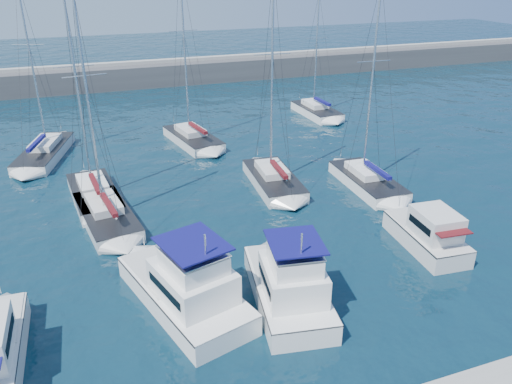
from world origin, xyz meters
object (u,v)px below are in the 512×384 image
object	(u,v)px
sailboat_back_c	(316,111)
motor_yacht_port_inner	(187,289)
motor_yacht_stbd_inner	(289,287)
sailboat_mid_d	(273,179)
motor_yacht_stbd_outer	(429,235)
sailboat_mid_b	(106,215)
sailboat_mid_e	(367,181)
sailboat_mid_a	(94,194)
sailboat_back_b	(193,138)
sailboat_back_a	(45,152)

from	to	relation	value
sailboat_back_c	motor_yacht_port_inner	bearing A→B (deg)	-128.23
motor_yacht_port_inner	motor_yacht_stbd_inner	world-z (taller)	same
motor_yacht_port_inner	sailboat_mid_d	xyz separation A→B (m)	(9.88, 12.89, -0.59)
motor_yacht_stbd_outer	sailboat_mid_d	size ratio (longest dim) A/B	0.39
sailboat_mid_b	sailboat_mid_e	distance (m)	20.03
sailboat_mid_e	sailboat_mid_d	bearing A→B (deg)	160.47
sailboat_mid_d	sailboat_back_c	world-z (taller)	sailboat_mid_d
sailboat_mid_b	sailboat_mid_d	bearing A→B (deg)	-0.58
motor_yacht_port_inner	sailboat_mid_a	xyz separation A→B (m)	(-3.75, 14.87, -0.60)
motor_yacht_stbd_outer	sailboat_mid_b	bearing A→B (deg)	155.53
motor_yacht_port_inner	sailboat_mid_d	size ratio (longest dim) A/B	0.58
sailboat_back_b	sailboat_back_c	distance (m)	16.60
sailboat_mid_d	sailboat_mid_b	bearing A→B (deg)	-167.57
sailboat_mid_e	motor_yacht_port_inner	bearing A→B (deg)	-146.94
motor_yacht_stbd_inner	sailboat_back_a	size ratio (longest dim) A/B	0.51
motor_yacht_stbd_inner	sailboat_back_a	bearing A→B (deg)	123.77
sailboat_mid_b	sailboat_back_c	bearing A→B (deg)	28.13
motor_yacht_port_inner	sailboat_mid_b	world-z (taller)	sailboat_mid_b
motor_yacht_port_inner	motor_yacht_stbd_inner	size ratio (longest dim) A/B	1.17
sailboat_mid_b	sailboat_mid_d	xyz separation A→B (m)	(13.07, 1.87, 0.00)
sailboat_mid_d	sailboat_mid_e	world-z (taller)	sailboat_mid_d
motor_yacht_port_inner	sailboat_mid_d	distance (m)	16.25
motor_yacht_port_inner	sailboat_back_c	xyz separation A→B (m)	(22.08, 29.95, -0.62)
sailboat_back_c	motor_yacht_stbd_inner	bearing A→B (deg)	-120.27
sailboat_mid_a	sailboat_mid_e	size ratio (longest dim) A/B	1.01
motor_yacht_port_inner	sailboat_mid_e	bearing A→B (deg)	15.26
motor_yacht_stbd_outer	sailboat_mid_e	bearing A→B (deg)	85.97
motor_yacht_stbd_outer	sailboat_mid_a	size ratio (longest dim) A/B	0.40
motor_yacht_port_inner	sailboat_back_a	distance (m)	26.98
motor_yacht_stbd_inner	sailboat_mid_d	distance (m)	15.29
sailboat_mid_a	sailboat_mid_b	bearing A→B (deg)	-87.70
sailboat_back_a	sailboat_back_c	distance (m)	29.80
motor_yacht_port_inner	sailboat_back_a	size ratio (longest dim) A/B	0.60
motor_yacht_stbd_outer	sailboat_mid_d	bearing A→B (deg)	118.87
sailboat_mid_e	sailboat_back_c	size ratio (longest dim) A/B	1.13
sailboat_mid_e	sailboat_back_a	size ratio (longest dim) A/B	0.98
motor_yacht_stbd_inner	sailboat_mid_b	bearing A→B (deg)	132.42
sailboat_back_b	motor_yacht_stbd_inner	bearing A→B (deg)	-103.16
motor_yacht_stbd_outer	sailboat_back_a	xyz separation A→B (m)	(-22.83, 25.24, -0.42)
sailboat_mid_a	sailboat_back_c	world-z (taller)	sailboat_mid_a
motor_yacht_stbd_inner	sailboat_back_a	distance (m)	30.21
sailboat_back_c	sailboat_back_b	bearing A→B (deg)	-164.97
sailboat_mid_d	sailboat_back_a	size ratio (longest dim) A/B	1.03
sailboat_mid_a	motor_yacht_stbd_inner	bearing A→B (deg)	-67.93
sailboat_mid_a	sailboat_back_b	xyz separation A→B (m)	(9.94, 10.26, 0.01)
motor_yacht_stbd_outer	sailboat_mid_e	distance (m)	9.59
motor_yacht_stbd_inner	sailboat_mid_a	xyz separation A→B (m)	(-8.74, 16.46, -0.60)
sailboat_mid_b	sailboat_back_b	size ratio (longest dim) A/B	0.94
sailboat_mid_d	motor_yacht_stbd_outer	bearing A→B (deg)	-61.46
sailboat_mid_d	sailboat_back_a	world-z (taller)	sailboat_mid_d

